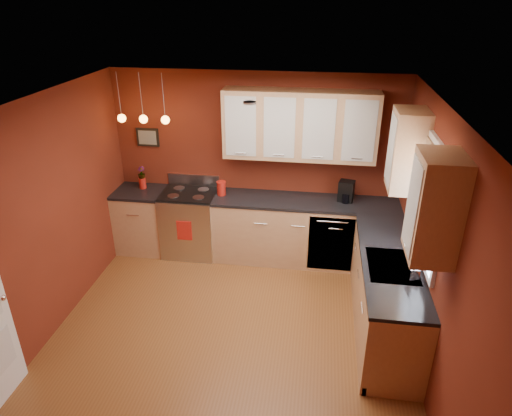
# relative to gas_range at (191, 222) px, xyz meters

# --- Properties ---
(floor) EXTENTS (4.20, 4.20, 0.00)m
(floor) POSITION_rel_gas_range_xyz_m (0.92, -1.80, -0.48)
(floor) COLOR brown
(floor) RESTS_ON ground
(ceiling) EXTENTS (4.00, 4.20, 0.02)m
(ceiling) POSITION_rel_gas_range_xyz_m (0.92, -1.80, 2.12)
(ceiling) COLOR white
(ceiling) RESTS_ON wall_back
(wall_back) EXTENTS (4.00, 0.02, 2.60)m
(wall_back) POSITION_rel_gas_range_xyz_m (0.92, 0.30, 0.82)
(wall_back) COLOR maroon
(wall_back) RESTS_ON floor
(wall_front) EXTENTS (4.00, 0.02, 2.60)m
(wall_front) POSITION_rel_gas_range_xyz_m (0.92, -3.90, 0.82)
(wall_front) COLOR maroon
(wall_front) RESTS_ON floor
(wall_left) EXTENTS (0.02, 4.20, 2.60)m
(wall_left) POSITION_rel_gas_range_xyz_m (-1.08, -1.80, 0.82)
(wall_left) COLOR maroon
(wall_left) RESTS_ON floor
(wall_right) EXTENTS (0.02, 4.20, 2.60)m
(wall_right) POSITION_rel_gas_range_xyz_m (2.92, -1.80, 0.82)
(wall_right) COLOR maroon
(wall_right) RESTS_ON floor
(base_cabinets_back_left) EXTENTS (0.70, 0.60, 0.90)m
(base_cabinets_back_left) POSITION_rel_gas_range_xyz_m (-0.73, -0.00, -0.03)
(base_cabinets_back_left) COLOR tan
(base_cabinets_back_left) RESTS_ON floor
(base_cabinets_back_right) EXTENTS (2.54, 0.60, 0.90)m
(base_cabinets_back_right) POSITION_rel_gas_range_xyz_m (1.65, -0.00, -0.03)
(base_cabinets_back_right) COLOR tan
(base_cabinets_back_right) RESTS_ON floor
(base_cabinets_right) EXTENTS (0.60, 2.10, 0.90)m
(base_cabinets_right) POSITION_rel_gas_range_xyz_m (2.62, -1.35, -0.03)
(base_cabinets_right) COLOR tan
(base_cabinets_right) RESTS_ON floor
(counter_back_left) EXTENTS (0.70, 0.62, 0.04)m
(counter_back_left) POSITION_rel_gas_range_xyz_m (-0.73, -0.00, 0.44)
(counter_back_left) COLOR black
(counter_back_left) RESTS_ON base_cabinets_back_left
(counter_back_right) EXTENTS (2.54, 0.62, 0.04)m
(counter_back_right) POSITION_rel_gas_range_xyz_m (1.65, -0.00, 0.44)
(counter_back_right) COLOR black
(counter_back_right) RESTS_ON base_cabinets_back_right
(counter_right) EXTENTS (0.62, 2.10, 0.04)m
(counter_right) POSITION_rel_gas_range_xyz_m (2.62, -1.35, 0.44)
(counter_right) COLOR black
(counter_right) RESTS_ON base_cabinets_right
(gas_range) EXTENTS (0.76, 0.64, 1.11)m
(gas_range) POSITION_rel_gas_range_xyz_m (0.00, 0.00, 0.00)
(gas_range) COLOR #B4B4B8
(gas_range) RESTS_ON floor
(dishwasher_front) EXTENTS (0.60, 0.02, 0.80)m
(dishwasher_front) POSITION_rel_gas_range_xyz_m (2.02, -0.29, -0.03)
(dishwasher_front) COLOR #B4B4B8
(dishwasher_front) RESTS_ON base_cabinets_back_right
(sink) EXTENTS (0.50, 0.70, 0.33)m
(sink) POSITION_rel_gas_range_xyz_m (2.62, -1.50, 0.43)
(sink) COLOR gray
(sink) RESTS_ON counter_right
(window) EXTENTS (0.06, 1.02, 1.22)m
(window) POSITION_rel_gas_range_xyz_m (2.89, -1.50, 1.21)
(window) COLOR white
(window) RESTS_ON wall_right
(upper_cabinets_back) EXTENTS (2.00, 0.35, 0.90)m
(upper_cabinets_back) POSITION_rel_gas_range_xyz_m (1.52, 0.12, 1.47)
(upper_cabinets_back) COLOR tan
(upper_cabinets_back) RESTS_ON wall_back
(upper_cabinets_right) EXTENTS (0.35, 1.95, 0.90)m
(upper_cabinets_right) POSITION_rel_gas_range_xyz_m (2.75, -1.48, 1.47)
(upper_cabinets_right) COLOR tan
(upper_cabinets_right) RESTS_ON wall_right
(wall_picture) EXTENTS (0.32, 0.03, 0.26)m
(wall_picture) POSITION_rel_gas_range_xyz_m (-0.63, 0.28, 1.17)
(wall_picture) COLOR black
(wall_picture) RESTS_ON wall_back
(pendant_lights) EXTENTS (0.71, 0.11, 0.66)m
(pendant_lights) POSITION_rel_gas_range_xyz_m (-0.53, -0.05, 1.53)
(pendant_lights) COLOR gray
(pendant_lights) RESTS_ON ceiling
(red_canister) EXTENTS (0.13, 0.13, 0.20)m
(red_canister) POSITION_rel_gas_range_xyz_m (0.47, 0.03, 0.56)
(red_canister) COLOR #B51C13
(red_canister) RESTS_ON counter_back_right
(red_vase) EXTENTS (0.10, 0.10, 0.16)m
(red_vase) POSITION_rel_gas_range_xyz_m (-0.71, 0.09, 0.54)
(red_vase) COLOR #B51C13
(red_vase) RESTS_ON counter_back_left
(flowers) EXTENTS (0.12, 0.12, 0.19)m
(flowers) POSITION_rel_gas_range_xyz_m (-0.71, 0.09, 0.69)
(flowers) COLOR #B51C13
(flowers) RESTS_ON red_vase
(coffee_maker) EXTENTS (0.23, 0.23, 0.29)m
(coffee_maker) POSITION_rel_gas_range_xyz_m (2.19, 0.06, 0.59)
(coffee_maker) COLOR black
(coffee_maker) RESTS_ON counter_back_right
(soap_pump) EXTENTS (0.11, 0.11, 0.22)m
(soap_pump) POSITION_rel_gas_range_xyz_m (2.78, -1.75, 0.57)
(soap_pump) COLOR silver
(soap_pump) RESTS_ON counter_right
(dish_towel) EXTENTS (0.21, 0.01, 0.29)m
(dish_towel) POSITION_rel_gas_range_xyz_m (0.00, -0.33, 0.04)
(dish_towel) COLOR #B51C13
(dish_towel) RESTS_ON gas_range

